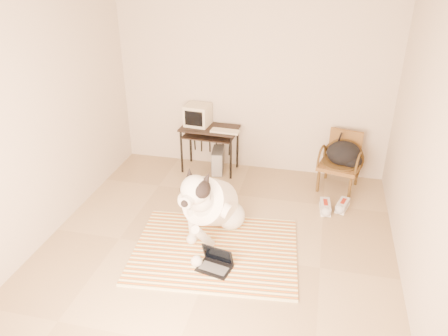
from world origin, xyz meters
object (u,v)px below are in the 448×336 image
(dog, at_px, (211,205))
(computer_desk, at_px, (209,134))
(crt_monitor, at_px, (198,115))
(pc_tower, at_px, (218,161))
(laptop, at_px, (216,263))
(rattan_chair, at_px, (341,161))
(backpack, at_px, (345,155))

(dog, height_order, computer_desk, dog)
(crt_monitor, height_order, pc_tower, crt_monitor)
(laptop, distance_m, crt_monitor, 2.59)
(pc_tower, distance_m, rattan_chair, 1.81)
(laptop, xyz_separation_m, crt_monitor, (-0.85, 2.32, 0.78))
(dog, bearing_deg, crt_monitor, 110.53)
(crt_monitor, xyz_separation_m, rattan_chair, (2.12, -0.17, -0.45))
(dog, relative_size, pc_tower, 3.47)
(laptop, height_order, rattan_chair, rattan_chair)
(pc_tower, distance_m, backpack, 1.88)
(laptop, xyz_separation_m, rattan_chair, (1.28, 2.15, 0.32))
(laptop, height_order, computer_desk, computer_desk)
(crt_monitor, bearing_deg, rattan_chair, -4.51)
(computer_desk, height_order, pc_tower, computer_desk)
(computer_desk, xyz_separation_m, backpack, (1.97, -0.13, -0.07))
(backpack, bearing_deg, pc_tower, 176.68)
(dog, distance_m, crt_monitor, 1.87)
(computer_desk, relative_size, pc_tower, 2.10)
(crt_monitor, relative_size, backpack, 0.77)
(dog, distance_m, rattan_chair, 2.13)
(crt_monitor, relative_size, rattan_chair, 0.47)
(crt_monitor, distance_m, backpack, 2.20)
(pc_tower, relative_size, rattan_chair, 0.51)
(crt_monitor, bearing_deg, laptop, -69.88)
(laptop, xyz_separation_m, computer_desk, (-0.65, 2.24, 0.52))
(dog, distance_m, backpack, 2.14)
(laptop, distance_m, pc_tower, 2.28)
(computer_desk, relative_size, rattan_chair, 1.07)
(backpack, bearing_deg, crt_monitor, 174.58)
(pc_tower, bearing_deg, crt_monitor, 163.33)
(crt_monitor, bearing_deg, pc_tower, -16.67)
(laptop, bearing_deg, dog, 108.97)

